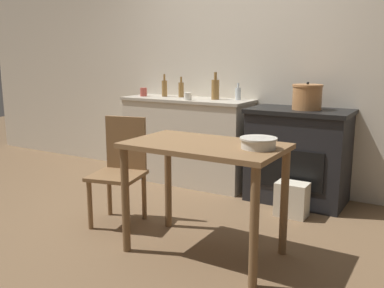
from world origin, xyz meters
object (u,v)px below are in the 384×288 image
work_table (205,162)px  bottle_center_left (164,88)px  stock_pot (307,97)px  stove (298,156)px  flour_sack (292,199)px  bottle_left (181,89)px  bottle_mid_left (238,93)px  mixing_bowl_large (258,142)px  bottle_far_left (215,89)px  cup_center_right (188,96)px  chair (121,168)px  cup_center (144,92)px

work_table → bottle_center_left: bottle_center_left is taller
stock_pot → stove: bearing=170.8°
flour_sack → bottle_left: size_ratio=1.33×
bottle_mid_left → bottle_center_left: 0.88m
mixing_bowl_large → bottle_left: bearing=135.6°
stove → bottle_far_left: bottle_far_left is taller
cup_center_right → bottle_far_left: bearing=43.7°
chair → bottle_mid_left: bearing=60.1°
stove → bottle_center_left: bearing=177.6°
chair → bottle_far_left: bearing=68.5°
mixing_bowl_large → cup_center_right: 1.82m
chair → cup_center_right: size_ratio=11.22×
stock_pot → chair: bearing=-133.0°
chair → stove: bearing=35.0°
work_table → bottle_left: size_ratio=4.72×
work_table → bottle_far_left: bearing=115.4°
chair → stock_pot: stock_pot is taller
flour_sack → cup_center: 2.11m
work_table → bottle_far_left: (-0.71, 1.50, 0.38)m
flour_sack → cup_center_right: (-1.23, 0.28, 0.82)m
flour_sack → stock_pot: size_ratio=1.09×
cup_center → cup_center_right: cup_center is taller
stove → bottle_mid_left: (-0.70, 0.14, 0.55)m
bottle_far_left → bottle_left: bearing=176.1°
chair → cup_center: size_ratio=9.28×
bottle_left → bottle_far_left: bearing=-3.9°
stove → bottle_mid_left: bottle_mid_left is taller
chair → bottle_far_left: size_ratio=3.09×
chair → bottle_far_left: (0.18, 1.33, 0.57)m
bottle_far_left → cup_center: bearing=-174.7°
flour_sack → bottle_mid_left: (-0.80, 0.56, 0.85)m
flour_sack → bottle_left: (-1.46, 0.52, 0.87)m
flour_sack → bottle_left: bottle_left is taller
bottle_mid_left → cup_center: bottle_mid_left is taller
cup_center → flour_sack: bearing=-12.0°
bottle_left → work_table: bearing=-52.9°
stock_pot → bottle_center_left: size_ratio=1.11×
chair → stock_pot: bearing=33.3°
bottle_far_left → bottle_mid_left: (0.23, 0.08, -0.04)m
chair → stock_pot: size_ratio=3.18×
bottle_center_left → bottle_far_left: bearing=-0.2°
bottle_far_left → bottle_center_left: bottle_far_left is taller
work_table → flour_sack: bearing=73.0°
bottle_left → bottle_center_left: bearing=-172.3°
bottle_center_left → cup_center_right: bearing=-25.4°
flour_sack → bottle_center_left: (-1.67, 0.49, 0.88)m
bottle_far_left → bottle_center_left: 0.65m
stove → flour_sack: 0.52m
stove → cup_center: size_ratio=9.92×
bottle_left → bottle_center_left: 0.21m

